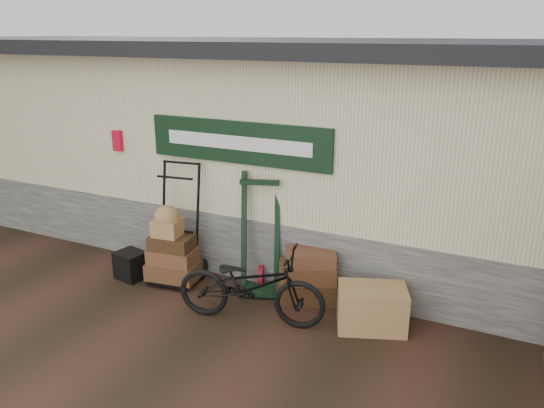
# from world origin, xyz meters

# --- Properties ---
(ground) EXTENTS (80.00, 80.00, 0.00)m
(ground) POSITION_xyz_m (0.00, 0.00, 0.00)
(ground) COLOR black
(ground) RESTS_ON ground
(station_building) EXTENTS (14.40, 4.10, 3.20)m
(station_building) POSITION_xyz_m (-0.01, 2.74, 1.61)
(station_building) COLOR #4C4C47
(station_building) RESTS_ON ground
(porter_trolley) EXTENTS (0.91, 0.73, 1.67)m
(porter_trolley) POSITION_xyz_m (-1.09, 0.65, 0.83)
(porter_trolley) COLOR black
(porter_trolley) RESTS_ON ground
(green_barrow) EXTENTS (0.70, 0.65, 1.59)m
(green_barrow) POSITION_xyz_m (0.07, 0.85, 0.79)
(green_barrow) COLOR black
(green_barrow) RESTS_ON ground
(suitcase_stack) EXTENTS (0.92, 0.78, 0.70)m
(suitcase_stack) POSITION_xyz_m (0.75, 0.84, 0.35)
(suitcase_stack) COLOR #321B0F
(suitcase_stack) RESTS_ON ground
(wicker_hamper) EXTENTS (0.91, 0.75, 0.51)m
(wicker_hamper) POSITION_xyz_m (1.70, 0.53, 0.25)
(wicker_hamper) COLOR #975F3C
(wicker_hamper) RESTS_ON ground
(black_trunk) EXTENTS (0.45, 0.40, 0.39)m
(black_trunk) POSITION_xyz_m (-1.71, 0.34, 0.19)
(black_trunk) COLOR black
(black_trunk) RESTS_ON ground
(bicycle) EXTENTS (0.97, 1.89, 1.05)m
(bicycle) POSITION_xyz_m (0.36, 0.05, 0.52)
(bicycle) COLOR black
(bicycle) RESTS_ON ground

